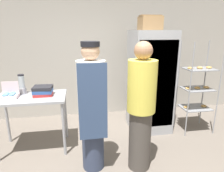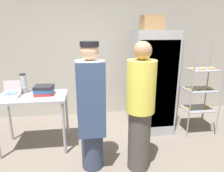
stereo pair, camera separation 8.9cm
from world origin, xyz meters
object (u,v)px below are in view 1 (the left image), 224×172
(binder_stack, at_px, (43,91))
(person_baker, at_px, (92,107))
(person_customer, at_px, (141,108))
(donut_box, at_px, (9,95))
(blender_pitcher, at_px, (22,85))
(cardboard_storage_box, at_px, (150,23))
(baking_rack, at_px, (197,88))
(refrigerator, at_px, (150,82))

(binder_stack, distance_m, person_baker, 0.96)
(person_customer, bearing_deg, donut_box, 158.66)
(blender_pitcher, height_order, person_customer, person_customer)
(binder_stack, bearing_deg, cardboard_storage_box, 13.87)
(baking_rack, height_order, person_customer, person_customer)
(baking_rack, relative_size, binder_stack, 5.76)
(baking_rack, xyz_separation_m, binder_stack, (-2.70, -0.13, 0.12))
(refrigerator, relative_size, person_baker, 1.07)
(person_customer, bearing_deg, cardboard_storage_box, 67.25)
(refrigerator, height_order, cardboard_storage_box, cardboard_storage_box)
(refrigerator, relative_size, person_customer, 1.07)
(blender_pitcher, xyz_separation_m, person_customer, (1.67, -0.90, -0.14))
(cardboard_storage_box, height_order, person_customer, cardboard_storage_box)
(donut_box, height_order, binder_stack, donut_box)
(donut_box, xyz_separation_m, cardboard_storage_box, (2.32, 0.50, 1.05))
(baking_rack, height_order, binder_stack, baking_rack)
(person_customer, bearing_deg, binder_stack, 150.60)
(blender_pitcher, height_order, cardboard_storage_box, cardboard_storage_box)
(person_baker, xyz_separation_m, person_customer, (0.63, -0.10, -0.01))
(baking_rack, height_order, person_baker, person_baker)
(blender_pitcher, bearing_deg, person_baker, -37.35)
(blender_pitcher, bearing_deg, donut_box, -126.45)
(refrigerator, bearing_deg, cardboard_storage_box, 103.10)
(binder_stack, xyz_separation_m, person_baker, (0.71, -0.65, -0.06))
(blender_pitcher, xyz_separation_m, cardboard_storage_box, (2.18, 0.31, 0.96))
(binder_stack, height_order, person_baker, person_baker)
(binder_stack, bearing_deg, refrigerator, 11.06)
(blender_pitcher, relative_size, binder_stack, 1.07)
(binder_stack, height_order, person_customer, person_customer)
(person_baker, height_order, person_customer, person_customer)
(donut_box, height_order, cardboard_storage_box, cardboard_storage_box)
(baking_rack, distance_m, donut_box, 3.18)
(refrigerator, bearing_deg, person_customer, -115.27)
(refrigerator, bearing_deg, blender_pitcher, -174.32)
(baking_rack, distance_m, cardboard_storage_box, 1.47)
(person_baker, bearing_deg, donut_box, 152.88)
(baking_rack, height_order, cardboard_storage_box, cardboard_storage_box)
(person_baker, bearing_deg, binder_stack, 137.38)
(donut_box, xyz_separation_m, blender_pitcher, (0.14, 0.19, 0.09))
(donut_box, relative_size, person_customer, 0.14)
(person_baker, distance_m, person_customer, 0.64)
(refrigerator, xyz_separation_m, blender_pitcher, (-2.20, -0.22, 0.09))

